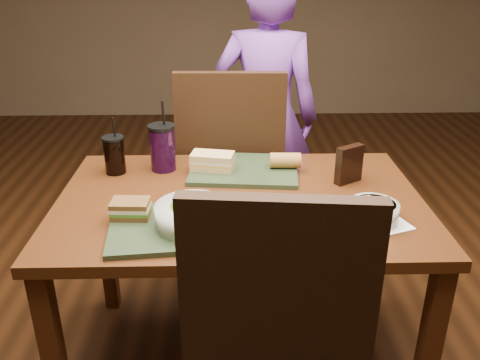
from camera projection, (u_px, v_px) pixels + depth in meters
name	position (u px, v px, depth m)	size (l,w,h in m)	color
ground	(240.00, 359.00, 2.12)	(6.00, 6.00, 0.00)	#381C0B
dining_table	(240.00, 220.00, 1.85)	(1.30, 0.85, 0.75)	#46220E
chair_far	(231.00, 170.00, 2.39)	(0.49, 0.49, 1.10)	black
diner	(266.00, 118.00, 2.68)	(0.55, 0.36, 1.51)	purple
tray_near	(177.00, 227.00, 1.60)	(0.42, 0.32, 0.02)	#25321D
tray_far	(244.00, 170.00, 2.02)	(0.42, 0.32, 0.02)	#25321D
salad_bowl	(192.00, 214.00, 1.58)	(0.23, 0.23, 0.08)	silver
soup_bowl	(373.00, 212.00, 1.64)	(0.25, 0.25, 0.08)	white
sandwich_near	(131.00, 209.00, 1.63)	(0.13, 0.09, 0.06)	#593819
sandwich_far	(212.00, 161.00, 1.99)	(0.18, 0.12, 0.07)	tan
baguette_near	(213.00, 239.00, 1.46)	(0.05, 0.05, 0.11)	#AD7533
baguette_far	(285.00, 160.00, 2.01)	(0.06, 0.06, 0.12)	#AD7533
cup_cola	(114.00, 155.00, 1.99)	(0.09, 0.09, 0.23)	black
cup_berry	(163.00, 147.00, 2.01)	(0.11, 0.11, 0.29)	black
chip_bag	(349.00, 164.00, 1.91)	(0.11, 0.03, 0.15)	black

